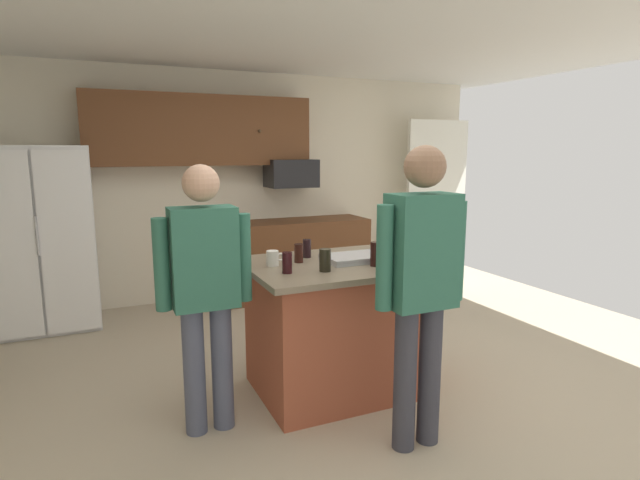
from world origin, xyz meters
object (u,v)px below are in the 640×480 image
(glass_stout_tall, at_px, (299,253))
(kitchen_island, at_px, (337,325))
(person_guest_left, at_px, (205,283))
(serving_tray, at_px, (355,258))
(mug_blue_stoneware, at_px, (393,248))
(refrigerator, at_px, (42,239))
(tumbler_amber, at_px, (307,248))
(glass_short_whisky, at_px, (375,254))
(mug_ceramic_white, at_px, (273,258))
(glass_pilsner, at_px, (287,263))
(microwave_over_range, at_px, (291,173))
(glass_dark_ale, at_px, (325,260))
(person_elder_center, at_px, (421,278))

(glass_stout_tall, bearing_deg, kitchen_island, -22.61)
(person_guest_left, relative_size, serving_tray, 3.71)
(mug_blue_stoneware, bearing_deg, glass_stout_tall, 175.23)
(person_guest_left, distance_m, glass_stout_tall, 0.77)
(refrigerator, bearing_deg, glass_stout_tall, -51.52)
(tumbler_amber, relative_size, glass_short_whisky, 0.81)
(glass_stout_tall, relative_size, mug_ceramic_white, 1.03)
(glass_short_whisky, relative_size, serving_tray, 0.37)
(glass_pilsner, height_order, mug_ceramic_white, glass_pilsner)
(refrigerator, height_order, microwave_over_range, refrigerator)
(kitchen_island, distance_m, glass_dark_ale, 0.61)
(kitchen_island, relative_size, glass_dark_ale, 8.58)
(glass_pilsner, bearing_deg, glass_dark_ale, -12.08)
(glass_pilsner, xyz_separation_m, mug_ceramic_white, (-0.01, 0.24, -0.02))
(serving_tray, bearing_deg, refrigerator, 132.66)
(glass_stout_tall, xyz_separation_m, mug_ceramic_white, (-0.20, -0.03, -0.01))
(microwave_over_range, relative_size, kitchen_island, 0.44)
(person_elder_center, distance_m, mug_blue_stoneware, 0.95)
(person_guest_left, relative_size, glass_short_whisky, 9.96)
(refrigerator, distance_m, serving_tray, 3.18)
(kitchen_island, height_order, serving_tray, serving_tray)
(glass_pilsner, distance_m, glass_stout_tall, 0.32)
(kitchen_island, distance_m, glass_short_whisky, 0.61)
(glass_stout_tall, relative_size, glass_short_whisky, 0.79)
(mug_blue_stoneware, relative_size, glass_stout_tall, 1.01)
(glass_stout_tall, bearing_deg, mug_ceramic_white, -172.28)
(person_guest_left, relative_size, tumbler_amber, 12.31)
(refrigerator, distance_m, person_elder_center, 3.81)
(glass_short_whisky, bearing_deg, microwave_over_range, 81.35)
(kitchen_island, bearing_deg, microwave_over_range, 76.54)
(mug_blue_stoneware, distance_m, glass_short_whisky, 0.39)
(person_elder_center, height_order, tumbler_amber, person_elder_center)
(glass_short_whisky, bearing_deg, tumbler_amber, 125.48)
(person_elder_center, relative_size, mug_blue_stoneware, 13.17)
(person_guest_left, height_order, glass_short_whisky, person_guest_left)
(glass_stout_tall, xyz_separation_m, glass_short_whisky, (0.43, -0.31, 0.02))
(person_elder_center, height_order, glass_short_whisky, person_elder_center)
(tumbler_amber, bearing_deg, person_guest_left, -153.58)
(person_guest_left, distance_m, glass_dark_ale, 0.77)
(person_guest_left, distance_m, tumbler_amber, 0.92)
(refrigerator, distance_m, tumbler_amber, 2.82)
(refrigerator, relative_size, person_guest_left, 1.08)
(tumbler_amber, bearing_deg, person_elder_center, -76.99)
(mug_blue_stoneware, xyz_separation_m, glass_stout_tall, (-0.73, 0.06, 0.01))
(mug_ceramic_white, distance_m, serving_tray, 0.59)
(serving_tray, bearing_deg, glass_pilsner, -165.19)
(person_guest_left, distance_m, glass_short_whisky, 1.14)
(glass_short_whisky, bearing_deg, serving_tray, 102.71)
(glass_pilsner, height_order, glass_stout_tall, glass_pilsner)
(person_elder_center, xyz_separation_m, person_guest_left, (-1.07, 0.66, -0.07))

